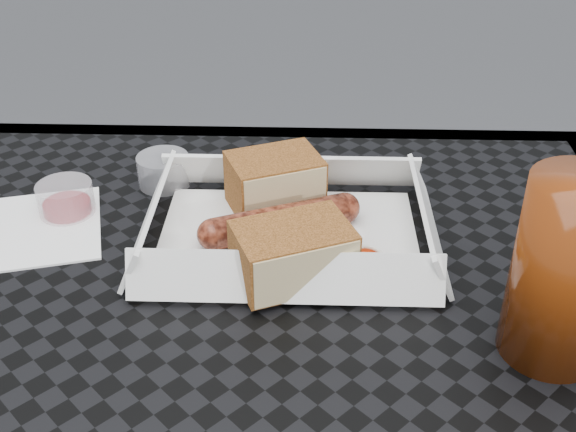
% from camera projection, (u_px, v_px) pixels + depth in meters
% --- Properties ---
extents(food_tray, '(0.22, 0.15, 0.00)m').
position_uv_depth(food_tray, '(288.00, 237.00, 0.62)').
color(food_tray, white).
rests_on(food_tray, patio_table).
extents(bratwurst, '(0.14, 0.07, 0.03)m').
position_uv_depth(bratwurst, '(281.00, 221.00, 0.61)').
color(bratwurst, brown).
rests_on(bratwurst, food_tray).
extents(bread_near, '(0.09, 0.08, 0.05)m').
position_uv_depth(bread_near, '(275.00, 182.00, 0.65)').
color(bread_near, brown).
rests_on(bread_near, food_tray).
extents(bread_far, '(0.10, 0.09, 0.05)m').
position_uv_depth(bread_far, '(293.00, 253.00, 0.56)').
color(bread_far, brown).
rests_on(bread_far, food_tray).
extents(veg_garnish, '(0.03, 0.03, 0.00)m').
position_uv_depth(veg_garnish, '(360.00, 267.00, 0.58)').
color(veg_garnish, '#F6400A').
rests_on(veg_garnish, food_tray).
extents(napkin, '(0.15, 0.15, 0.00)m').
position_uv_depth(napkin, '(30.00, 229.00, 0.63)').
color(napkin, white).
rests_on(napkin, patio_table).
extents(condiment_cup_sauce, '(0.05, 0.05, 0.03)m').
position_uv_depth(condiment_cup_sauce, '(66.00, 199.00, 0.65)').
color(condiment_cup_sauce, maroon).
rests_on(condiment_cup_sauce, patio_table).
extents(condiment_cup_empty, '(0.05, 0.05, 0.03)m').
position_uv_depth(condiment_cup_empty, '(164.00, 170.00, 0.69)').
color(condiment_cup_empty, silver).
rests_on(condiment_cup_empty, patio_table).
extents(drink_glass, '(0.07, 0.07, 0.13)m').
position_uv_depth(drink_glass, '(566.00, 271.00, 0.47)').
color(drink_glass, '#5C2207').
rests_on(drink_glass, patio_table).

